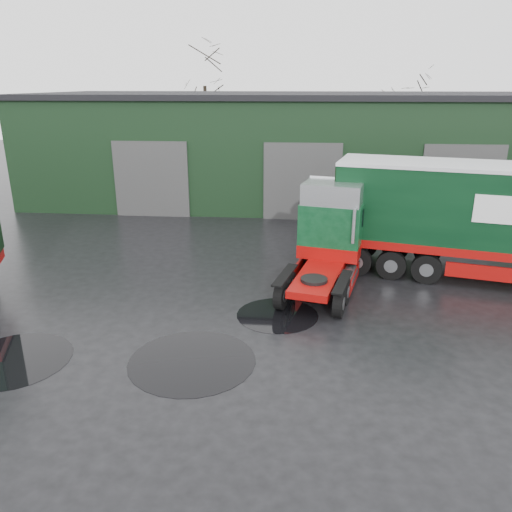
{
  "coord_description": "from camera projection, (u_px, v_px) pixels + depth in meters",
  "views": [
    {
      "loc": [
        1.94,
        -11.84,
        6.86
      ],
      "look_at": [
        0.6,
        2.93,
        1.7
      ],
      "focal_mm": 35.0,
      "sensor_mm": 36.0,
      "label": 1
    }
  ],
  "objects": [
    {
      "name": "puddle_2",
      "position": [
        14.0,
        360.0,
        13.04
      ],
      "size": [
        2.97,
        2.97,
        0.01
      ],
      "primitive_type": "cylinder",
      "color": "black",
      "rests_on": "ground"
    },
    {
      "name": "ground",
      "position": [
        224.0,
        350.0,
        13.56
      ],
      "size": [
        100.0,
        100.0,
        0.0
      ],
      "primitive_type": "plane",
      "color": "black"
    },
    {
      "name": "warehouse",
      "position": [
        303.0,
        146.0,
        31.16
      ],
      "size": [
        32.4,
        12.4,
        6.3
      ],
      "color": "black",
      "rests_on": "ground"
    },
    {
      "name": "wash_bucket",
      "position": [
        395.0,
        268.0,
        19.1
      ],
      "size": [
        0.34,
        0.34,
        0.28
      ],
      "primitive_type": "cylinder",
      "rotation": [
        0.0,
        0.0,
        0.13
      ],
      "color": "#0828B2",
      "rests_on": "ground"
    },
    {
      "name": "puddle_1",
      "position": [
        277.0,
        315.0,
        15.57
      ],
      "size": [
        2.55,
        2.55,
        0.01
      ],
      "primitive_type": "cylinder",
      "color": "black",
      "rests_on": "ground"
    },
    {
      "name": "tree_back_a",
      "position": [
        206.0,
        110.0,
        40.73
      ],
      "size": [
        4.4,
        4.4,
        9.5
      ],
      "primitive_type": null,
      "color": "black",
      "rests_on": "ground"
    },
    {
      "name": "tree_back_b",
      "position": [
        404.0,
        124.0,
        39.69
      ],
      "size": [
        4.4,
        4.4,
        7.5
      ],
      "primitive_type": null,
      "color": "black",
      "rests_on": "ground"
    },
    {
      "name": "puddle_0",
      "position": [
        192.0,
        361.0,
        12.99
      ],
      "size": [
        3.33,
        3.33,
        0.01
      ],
      "primitive_type": "cylinder",
      "color": "black",
      "rests_on": "ground"
    },
    {
      "name": "hero_tractor",
      "position": [
        324.0,
        241.0,
        16.97
      ],
      "size": [
        3.71,
        6.15,
        3.57
      ],
      "primitive_type": null,
      "rotation": [
        0.0,
        0.0,
        -0.23
      ],
      "color": "#0D3C1E",
      "rests_on": "ground"
    }
  ]
}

